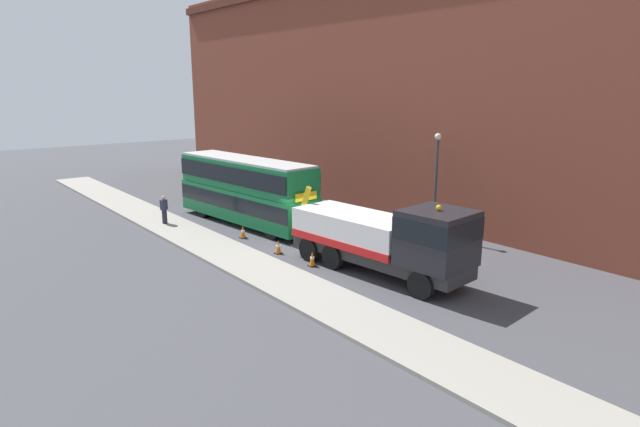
% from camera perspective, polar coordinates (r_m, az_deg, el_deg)
% --- Properties ---
extents(ground_plane, '(120.00, 120.00, 0.00)m').
position_cam_1_polar(ground_plane, '(28.61, -1.20, -3.47)').
color(ground_plane, '#424247').
extents(near_kerb, '(60.00, 2.80, 0.15)m').
position_cam_1_polar(near_kerb, '(26.36, -8.49, -4.93)').
color(near_kerb, gray).
rests_on(near_kerb, ground_plane).
extents(building_facade, '(60.00, 1.50, 16.00)m').
position_cam_1_polar(building_facade, '(33.43, 11.04, 12.76)').
color(building_facade, brown).
rests_on(building_facade, ground_plane).
extents(recovery_tow_truck, '(10.23, 3.40, 3.67)m').
position_cam_1_polar(recovery_tow_truck, '(23.98, 6.94, -2.52)').
color(recovery_tow_truck, '#2D2D2D').
rests_on(recovery_tow_truck, ground_plane).
extents(double_decker_bus, '(11.18, 3.48, 4.06)m').
position_cam_1_polar(double_decker_bus, '(33.03, -7.93, 2.67)').
color(double_decker_bus, '#146B38').
rests_on(double_decker_bus, ground_plane).
extents(pedestrian_onlooker, '(0.40, 0.47, 1.71)m').
position_cam_1_polar(pedestrian_onlooker, '(33.85, -16.25, 0.37)').
color(pedestrian_onlooker, '#232333').
rests_on(pedestrian_onlooker, near_kerb).
extents(traffic_cone_near_bus, '(0.36, 0.36, 0.72)m').
position_cam_1_polar(traffic_cone_near_bus, '(30.30, -8.20, -1.98)').
color(traffic_cone_near_bus, orange).
rests_on(traffic_cone_near_bus, ground_plane).
extents(traffic_cone_midway, '(0.36, 0.36, 0.72)m').
position_cam_1_polar(traffic_cone_midway, '(27.31, -4.46, -3.59)').
color(traffic_cone_midway, orange).
rests_on(traffic_cone_midway, ground_plane).
extents(traffic_cone_near_truck, '(0.36, 0.36, 0.72)m').
position_cam_1_polar(traffic_cone_near_truck, '(25.37, -0.83, -4.88)').
color(traffic_cone_near_truck, orange).
rests_on(traffic_cone_near_truck, ground_plane).
extents(street_lamp, '(0.36, 0.36, 5.83)m').
position_cam_1_polar(street_lamp, '(30.22, 12.25, 3.90)').
color(street_lamp, '#38383D').
rests_on(street_lamp, ground_plane).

